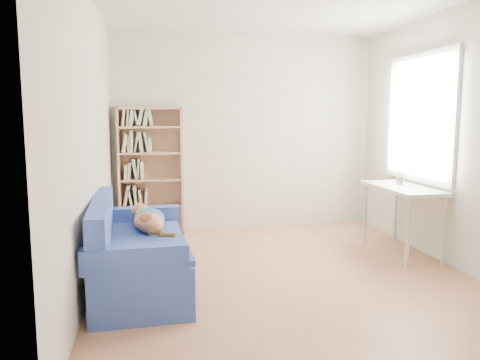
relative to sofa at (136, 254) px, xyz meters
name	(u,v)px	position (x,y,z in m)	size (l,w,h in m)	color
ground	(283,274)	(1.38, 0.11, -0.31)	(4.00, 4.00, 0.00)	#9D6647
room_shell	(294,103)	(1.48, 0.15, 1.33)	(3.54, 4.04, 2.62)	silver
sofa	(136,254)	(0.00, 0.00, 0.00)	(0.87, 1.67, 0.80)	navy
bookshelf	(151,176)	(0.12, 1.97, 0.45)	(0.82, 0.25, 1.63)	tan
desk	(402,194)	(2.86, 0.58, 0.36)	(0.50, 1.08, 0.75)	white
pen_cup	(400,179)	(2.91, 0.74, 0.50)	(0.08, 0.08, 0.15)	white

